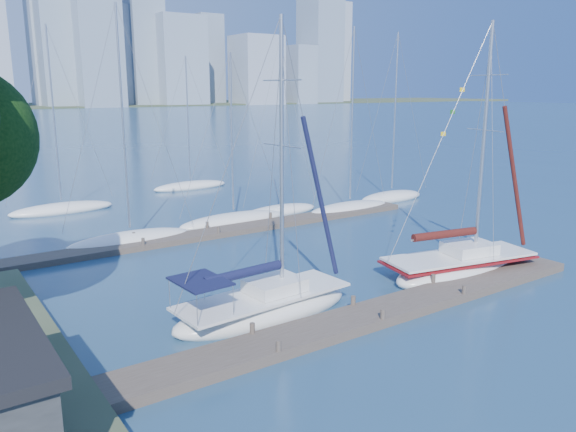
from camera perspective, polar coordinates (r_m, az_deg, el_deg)
ground at (r=23.91m, az=8.04°, el=-10.48°), size 700.00×700.00×0.00m
near_dock at (r=23.84m, az=8.06°, el=-10.04°), size 26.00×2.00×0.40m
far_dock at (r=37.46m, az=-6.27°, el=-1.52°), size 30.00×1.80×0.36m
sailboat_navy at (r=23.75m, az=-2.47°, el=-7.94°), size 8.47×3.30×12.79m
sailboat_maroon at (r=30.37m, az=17.06°, el=-3.83°), size 9.05×4.48×13.21m
bg_boat_1 at (r=36.13m, az=-15.71°, el=-2.30°), size 8.16×4.53×14.56m
bg_boat_2 at (r=40.08m, az=-5.54°, el=-0.43°), size 8.44×2.64×12.14m
bg_boat_3 at (r=43.20m, az=-0.78°, el=0.59°), size 6.51×2.24×13.22m
bg_boat_4 at (r=44.15m, az=6.30°, el=0.81°), size 7.82×2.74×14.20m
bg_boat_5 at (r=49.33m, az=10.47°, el=1.96°), size 7.00×4.12×14.24m
bg_boat_6 at (r=47.09m, az=-21.95°, el=0.70°), size 7.94×2.72×14.34m
bg_boat_7 at (r=54.93m, az=-9.87°, el=3.04°), size 7.69×4.45×12.67m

